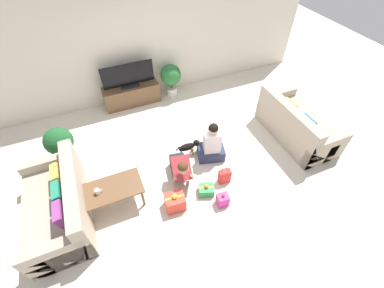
# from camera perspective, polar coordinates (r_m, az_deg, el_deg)

# --- Properties ---
(ground_plane) EXTENTS (16.00, 16.00, 0.00)m
(ground_plane) POSITION_cam_1_polar(r_m,az_deg,el_deg) (5.18, -0.42, -4.14)
(ground_plane) COLOR beige
(wall_back) EXTENTS (8.40, 0.06, 2.60)m
(wall_back) POSITION_cam_1_polar(r_m,az_deg,el_deg) (6.40, -10.27, 20.83)
(wall_back) COLOR beige
(wall_back) RESTS_ON ground_plane
(sofa_left) EXTENTS (0.93, 1.78, 0.88)m
(sofa_left) POSITION_cam_1_polar(r_m,az_deg,el_deg) (4.75, -27.28, -12.23)
(sofa_left) COLOR tan
(sofa_left) RESTS_ON ground_plane
(sofa_right) EXTENTS (0.93, 1.78, 0.88)m
(sofa_right) POSITION_cam_1_polar(r_m,az_deg,el_deg) (5.92, 22.14, 3.90)
(sofa_right) COLOR tan
(sofa_right) RESTS_ON ground_plane
(coffee_table) EXTENTS (1.00, 0.55, 0.47)m
(coffee_table) POSITION_cam_1_polar(r_m,az_deg,el_deg) (4.49, -17.39, -9.78)
(coffee_table) COLOR brown
(coffee_table) RESTS_ON ground_plane
(tv_console) EXTENTS (1.34, 0.40, 0.51)m
(tv_console) POSITION_cam_1_polar(r_m,az_deg,el_deg) (6.60, -13.21, 10.58)
(tv_console) COLOR brown
(tv_console) RESTS_ON ground_plane
(tv) EXTENTS (1.21, 0.20, 0.58)m
(tv) POSITION_cam_1_polar(r_m,az_deg,el_deg) (6.33, -13.99, 14.28)
(tv) COLOR black
(tv) RESTS_ON tv_console
(potted_plant_corner_left) EXTENTS (0.53, 0.53, 0.86)m
(potted_plant_corner_left) POSITION_cam_1_polar(r_m,az_deg,el_deg) (5.40, -27.35, 0.16)
(potted_plant_corner_left) COLOR #4C4C51
(potted_plant_corner_left) RESTS_ON ground_plane
(potted_plant_back_right) EXTENTS (0.51, 0.51, 0.85)m
(potted_plant_back_right) POSITION_cam_1_polar(r_m,az_deg,el_deg) (6.59, -4.72, 14.65)
(potted_plant_back_right) COLOR beige
(potted_plant_back_right) RESTS_ON ground_plane
(person_kneeling) EXTENTS (0.43, 0.78, 0.75)m
(person_kneeling) POSITION_cam_1_polar(r_m,az_deg,el_deg) (4.68, -2.61, -5.26)
(person_kneeling) COLOR #23232D
(person_kneeling) RESTS_ON ground_plane
(person_sitting) EXTENTS (0.61, 0.57, 0.93)m
(person_sitting) POSITION_cam_1_polar(r_m,az_deg,el_deg) (5.04, 4.38, -0.35)
(person_sitting) COLOR #283351
(person_sitting) RESTS_ON ground_plane
(dog) EXTENTS (0.53, 0.14, 0.34)m
(dog) POSITION_cam_1_polar(r_m,az_deg,el_deg) (5.15, -0.68, -0.56)
(dog) COLOR black
(dog) RESTS_ON ground_plane
(gift_box_a) EXTENTS (0.35, 0.31, 0.37)m
(gift_box_a) POSITION_cam_1_polar(r_m,az_deg,el_deg) (4.49, -3.79, -12.66)
(gift_box_a) COLOR red
(gift_box_a) RESTS_ON ground_plane
(gift_box_b) EXTENTS (0.33, 0.30, 0.23)m
(gift_box_b) POSITION_cam_1_polar(r_m,az_deg,el_deg) (4.69, 3.17, -10.14)
(gift_box_b) COLOR #2D934C
(gift_box_b) RESTS_ON ground_plane
(gift_box_c) EXTENTS (0.21, 0.18, 0.29)m
(gift_box_c) POSITION_cam_1_polar(r_m,az_deg,el_deg) (4.57, 6.84, -12.20)
(gift_box_c) COLOR #CC3389
(gift_box_c) RESTS_ON ground_plane
(gift_bag_a) EXTENTS (0.23, 0.16, 0.32)m
(gift_bag_a) POSITION_cam_1_polar(r_m,az_deg,el_deg) (4.82, 7.25, -7.09)
(gift_bag_a) COLOR red
(gift_bag_a) RESTS_ON ground_plane
(mug) EXTENTS (0.12, 0.08, 0.09)m
(mug) POSITION_cam_1_polar(r_m,az_deg,el_deg) (4.43, -20.23, -9.85)
(mug) COLOR silver
(mug) RESTS_ON coffee_table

